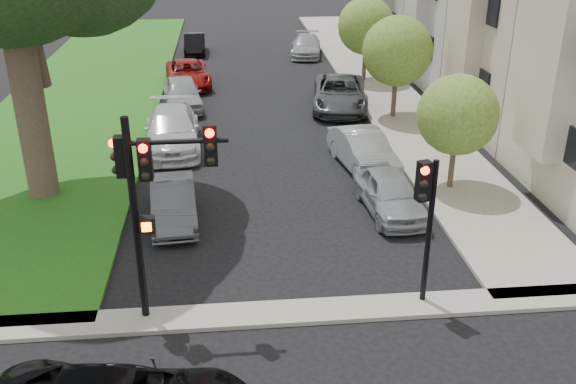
{
  "coord_description": "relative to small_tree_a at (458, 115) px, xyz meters",
  "views": [
    {
      "loc": [
        -1.59,
        -11.22,
        9.41
      ],
      "look_at": [
        0.0,
        5.0,
        2.0
      ],
      "focal_mm": 40.0,
      "sensor_mm": 36.0,
      "label": 1
    }
  ],
  "objects": [
    {
      "name": "car_parked_1",
      "position": [
        -2.69,
        2.26,
        -2.05
      ],
      "size": [
        2.22,
        4.59,
        1.45
      ],
      "primitive_type": "imported",
      "rotation": [
        0.0,
        0.0,
        0.16
      ],
      "color": "#999BA0",
      "rests_on": "ground"
    },
    {
      "name": "car_parked_8",
      "position": [
        -9.89,
        15.18,
        -2.09
      ],
      "size": [
        2.85,
        5.14,
        1.36
      ],
      "primitive_type": "imported",
      "rotation": [
        0.0,
        0.0,
        0.12
      ],
      "color": "maroon",
      "rests_on": "ground"
    },
    {
      "name": "traffic_signal_main",
      "position": [
        -9.59,
        -6.81,
        0.82
      ],
      "size": [
        2.53,
        0.65,
        5.2
      ],
      "color": "black",
      "rests_on": "ground"
    },
    {
      "name": "small_tree_b",
      "position": [
        0.0,
        8.27,
        0.42
      ],
      "size": [
        3.2,
        3.2,
        4.8
      ],
      "color": "#2C221D",
      "rests_on": "ground"
    },
    {
      "name": "small_tree_c",
      "position": [
        0.0,
        15.04,
        0.36
      ],
      "size": [
        3.14,
        3.14,
        4.72
      ],
      "color": "#2C221D",
      "rests_on": "ground"
    },
    {
      "name": "car_parked_4",
      "position": [
        -2.43,
        22.1,
        -2.11
      ],
      "size": [
        2.56,
        4.82,
        1.33
      ],
      "primitive_type": "imported",
      "rotation": [
        0.0,
        0.0,
        -0.16
      ],
      "color": "#999BA0",
      "rests_on": "ground"
    },
    {
      "name": "sidewalk_cross",
      "position": [
        -6.2,
        -7.04,
        -2.71
      ],
      "size": [
        60.0,
        1.0,
        0.12
      ],
      "primitive_type": "cube",
      "color": "gray",
      "rests_on": "ground"
    },
    {
      "name": "car_parked_7",
      "position": [
        -9.97,
        10.91,
        -2.02
      ],
      "size": [
        2.31,
        4.6,
        1.51
      ],
      "primitive_type": "imported",
      "rotation": [
        0.0,
        0.0,
        0.13
      ],
      "color": "#999BA0",
      "rests_on": "ground"
    },
    {
      "name": "car_parked_6",
      "position": [
        -10.1,
        5.26,
        -1.99
      ],
      "size": [
        2.54,
        5.56,
        1.58
      ],
      "primitive_type": "imported",
      "rotation": [
        0.0,
        0.0,
        0.06
      ],
      "color": "silver",
      "rests_on": "ground"
    },
    {
      "name": "grass_strip",
      "position": [
        -15.2,
        14.96,
        -2.71
      ],
      "size": [
        8.0,
        44.0,
        0.12
      ],
      "primitive_type": "cube",
      "color": "#215016",
      "rests_on": "ground"
    },
    {
      "name": "ground",
      "position": [
        -6.2,
        -9.04,
        -2.77
      ],
      "size": [
        140.0,
        140.0,
        0.0
      ],
      "primitive_type": "plane",
      "color": "black",
      "rests_on": "ground"
    },
    {
      "name": "traffic_signal_secondary",
      "position": [
        -3.15,
        -6.85,
        -0.03
      ],
      "size": [
        0.53,
        0.43,
        3.94
      ],
      "color": "black",
      "rests_on": "ground"
    },
    {
      "name": "car_parked_9",
      "position": [
        -9.81,
        23.48,
        -2.13
      ],
      "size": [
        1.47,
        3.97,
        1.3
      ],
      "primitive_type": "imported",
      "rotation": [
        0.0,
        0.0,
        0.02
      ],
      "color": "black",
      "rests_on": "ground"
    },
    {
      "name": "car_parked_5",
      "position": [
        -9.63,
        -1.53,
        -2.12
      ],
      "size": [
        1.73,
        4.06,
        1.3
      ],
      "primitive_type": "imported",
      "rotation": [
        0.0,
        0.0,
        0.09
      ],
      "color": "#3F4247",
      "rests_on": "ground"
    },
    {
      "name": "small_tree_a",
      "position": [
        0.0,
        0.0,
        0.0
      ],
      "size": [
        2.78,
        2.78,
        4.17
      ],
      "color": "#2C221D",
      "rests_on": "ground"
    },
    {
      "name": "sidewalk_right",
      "position": [
        0.55,
        14.96,
        -2.71
      ],
      "size": [
        3.5,
        44.0,
        0.12
      ],
      "primitive_type": "cube",
      "color": "gray",
      "rests_on": "ground"
    },
    {
      "name": "car_parked_2",
      "position": [
        -2.25,
        10.06,
        -2.0
      ],
      "size": [
        3.41,
        5.91,
        1.55
      ],
      "primitive_type": "imported",
      "rotation": [
        0.0,
        0.0,
        -0.16
      ],
      "color": "#3F4247",
      "rests_on": "ground"
    },
    {
      "name": "car_parked_0",
      "position": [
        -2.6,
        -1.58,
        -2.08
      ],
      "size": [
        1.91,
        4.16,
        1.38
      ],
      "primitive_type": "imported",
      "rotation": [
        0.0,
        0.0,
        0.07
      ],
      "color": "#999BA0",
      "rests_on": "ground"
    }
  ]
}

